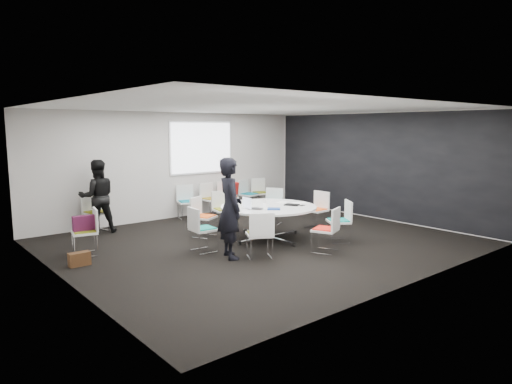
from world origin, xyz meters
TOP-DOWN VIEW (x-y plane):
  - room_shell at (0.09, 0.00)m, footprint 8.08×7.08m
  - conference_table at (0.27, 0.06)m, footprint 2.06×2.06m
  - projection_screen at (0.80, 3.46)m, footprint 1.90×0.03m
  - chair_ring_a at (1.85, 0.13)m, footprint 0.47×0.49m
  - chair_ring_b at (1.39, 1.20)m, footprint 0.61×0.62m
  - chair_ring_c at (0.17, 1.57)m, footprint 0.54×0.54m
  - chair_ring_d at (-0.69, 1.12)m, footprint 0.61×0.61m
  - chair_ring_e at (-1.38, 0.11)m, footprint 0.48×0.49m
  - chair_ring_f at (-0.83, -0.94)m, footprint 0.62×0.61m
  - chair_ring_g at (0.41, -1.45)m, footprint 0.60×0.59m
  - chair_ring_h at (1.25, -1.08)m, footprint 0.63×0.63m
  - chair_back_a at (0.10, 3.14)m, footprint 0.56×0.55m
  - chair_back_b at (0.85, 3.13)m, footprint 0.49×0.48m
  - chair_back_c at (1.45, 3.17)m, footprint 0.51×0.50m
  - chair_back_d at (2.22, 3.16)m, footprint 0.57×0.56m
  - chair_back_e at (2.69, 3.17)m, footprint 0.56×0.55m
  - chair_spare_left at (-3.21, 1.32)m, footprint 0.54×0.55m
  - chair_person_back at (-2.34, 3.17)m, footprint 0.54×0.53m
  - person_main at (-1.21, -0.55)m, footprint 0.64×0.78m
  - person_back at (-2.33, 3.00)m, footprint 0.94×0.80m
  - laptop at (-0.17, -0.03)m, footprint 0.37×0.42m
  - laptop_lid at (-0.33, 0.05)m, footprint 0.04×0.30m
  - notebook_black at (0.71, -0.20)m, footprint 0.34×0.37m
  - tablet_folio at (0.06, -0.34)m, footprint 0.33×0.32m
  - papers_right at (0.82, 0.21)m, footprint 0.34×0.27m
  - papers_front at (1.05, -0.09)m, footprint 0.36×0.31m
  - cup at (0.46, 0.42)m, footprint 0.08×0.08m
  - phone at (0.85, -0.38)m, footprint 0.15×0.10m
  - maroon_bag at (-3.23, 1.33)m, footprint 0.41×0.18m
  - brown_bag at (-3.55, 0.72)m, footprint 0.36×0.17m
  - red_jacket at (1.45, 2.94)m, footprint 0.46×0.25m

SIDE VIEW (x-z plane):
  - brown_bag at x=-3.55m, z-range 0.00..0.24m
  - chair_ring_a at x=1.85m, z-range -0.16..0.72m
  - chair_ring_b at x=1.39m, z-range -0.16..0.72m
  - chair_ring_c at x=0.17m, z-range -0.16..0.72m
  - chair_ring_d at x=-0.69m, z-range -0.16..0.72m
  - chair_ring_e at x=-1.38m, z-range -0.16..0.72m
  - chair_ring_f at x=-0.83m, z-range -0.16..0.72m
  - chair_ring_g at x=0.41m, z-range -0.16..0.72m
  - chair_ring_h at x=1.25m, z-range -0.16..0.72m
  - chair_back_a at x=0.10m, z-range -0.16..0.72m
  - chair_back_b at x=0.85m, z-range -0.16..0.72m
  - chair_back_c at x=1.45m, z-range -0.16..0.72m
  - chair_back_d at x=2.22m, z-range -0.16..0.72m
  - chair_back_e at x=2.69m, z-range -0.16..0.72m
  - chair_spare_left at x=-3.21m, z-range -0.16..0.72m
  - chair_person_back at x=-2.34m, z-range -0.16..0.72m
  - conference_table at x=0.27m, z-range 0.16..0.89m
  - maroon_bag at x=-3.23m, z-range 0.48..0.76m
  - red_jacket at x=1.45m, z-range 0.52..0.88m
  - papers_right at x=0.82m, z-range 0.73..0.73m
  - papers_front at x=1.05m, z-range 0.73..0.73m
  - phone at x=0.85m, z-range 0.73..0.74m
  - notebook_black at x=0.71m, z-range 0.73..0.75m
  - tablet_folio at x=0.06m, z-range 0.73..0.76m
  - laptop at x=-0.17m, z-range 0.73..0.76m
  - cup at x=0.46m, z-range 0.73..0.82m
  - person_back at x=-2.33m, z-range 0.00..1.68m
  - laptop_lid at x=-0.33m, z-range 0.75..0.97m
  - person_main at x=-1.21m, z-range 0.00..1.86m
  - room_shell at x=0.09m, z-range -0.04..2.84m
  - projection_screen at x=0.80m, z-range 1.17..2.53m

